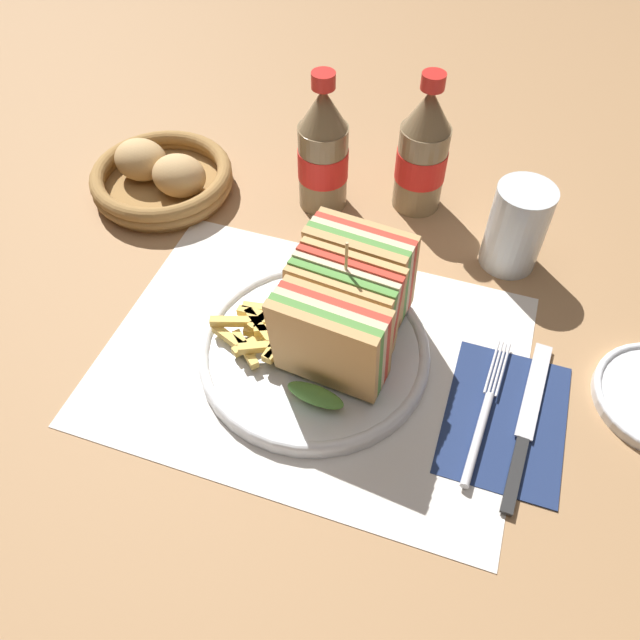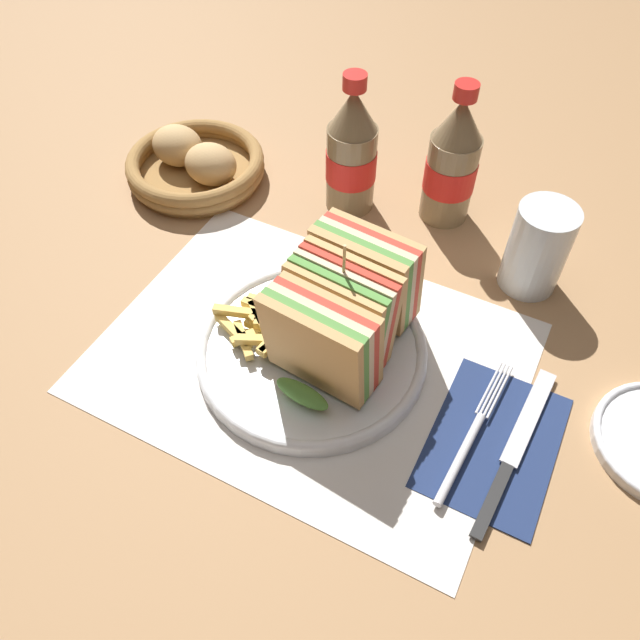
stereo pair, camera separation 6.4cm
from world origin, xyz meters
The scene contains 12 objects.
ground_plane centered at (0.00, 0.00, 0.00)m, with size 4.00×4.00×0.00m, color #9E754C.
placemat centered at (0.02, -0.01, 0.00)m, with size 0.46×0.34×0.00m.
plate_main centered at (0.02, -0.01, 0.01)m, with size 0.25×0.25×0.02m.
club_sandwich centered at (0.05, 0.01, 0.07)m, with size 0.12×0.19×0.15m.
fries_pile centered at (-0.04, -0.02, 0.03)m, with size 0.12×0.09×0.02m.
napkin centered at (0.23, -0.02, 0.00)m, with size 0.12×0.17×0.00m.
fork centered at (0.21, -0.04, 0.01)m, with size 0.02×0.18×0.01m.
knife centered at (0.25, -0.03, 0.01)m, with size 0.03×0.21×0.00m.
coke_bottle_near centered at (-0.06, 0.25, 0.08)m, with size 0.07×0.07×0.19m.
coke_bottle_far centered at (0.06, 0.28, 0.08)m, with size 0.07×0.07×0.19m.
glass_near centered at (0.20, 0.21, 0.06)m, with size 0.07×0.07×0.11m.
bread_basket centered at (-0.28, 0.20, 0.02)m, with size 0.19×0.19×0.07m.
Camera 2 is at (0.22, -0.38, 0.56)m, focal length 35.00 mm.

